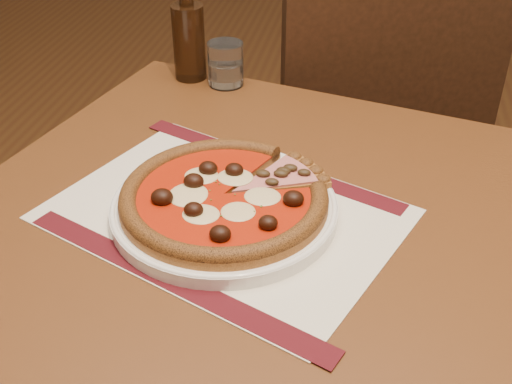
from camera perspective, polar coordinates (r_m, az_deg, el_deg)
table at (r=0.91m, az=-0.24°, el=-7.57°), size 0.97×0.97×0.75m
chair_far at (r=1.51m, az=10.05°, el=6.08°), size 0.58×0.58×0.97m
placemat at (r=0.85m, az=-2.81°, el=-2.00°), size 0.53×0.46×0.00m
plate at (r=0.85m, az=-2.83°, el=-1.46°), size 0.30×0.30×0.02m
pizza at (r=0.83m, az=-2.89°, el=-0.36°), size 0.27×0.27×0.04m
ham_slice at (r=0.88m, az=2.66°, el=1.46°), size 0.13×0.12×0.02m
water_glass at (r=1.19m, az=-2.72°, el=11.29°), size 0.08×0.08×0.08m
bottle at (r=1.21m, az=-6.00°, el=13.46°), size 0.06×0.06×0.20m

